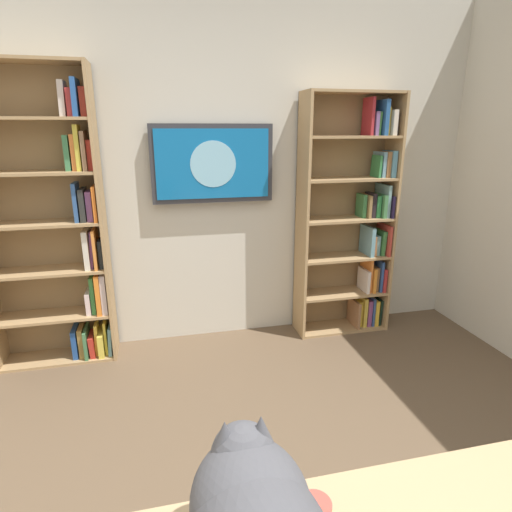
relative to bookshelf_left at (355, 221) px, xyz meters
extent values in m
cube|color=beige|center=(1.23, -0.17, 0.40)|extent=(4.52, 0.06, 2.70)
cube|color=tan|center=(-0.29, 0.02, 0.03)|extent=(0.02, 0.28, 1.95)
cube|color=tan|center=(0.47, 0.02, 0.03)|extent=(0.02, 0.28, 1.95)
cube|color=#93754E|center=(0.09, -0.11, 0.03)|extent=(0.78, 0.01, 1.95)
cube|color=tan|center=(0.09, 0.02, -0.94)|extent=(0.73, 0.27, 0.02)
cube|color=tan|center=(0.09, 0.02, -0.61)|extent=(0.73, 0.27, 0.02)
cube|color=tan|center=(0.09, 0.02, -0.29)|extent=(0.73, 0.27, 0.02)
cube|color=tan|center=(0.09, 0.02, 0.03)|extent=(0.73, 0.27, 0.02)
cube|color=tan|center=(0.09, 0.02, 0.35)|extent=(0.73, 0.27, 0.02)
cube|color=tan|center=(0.09, 0.02, 0.67)|extent=(0.73, 0.27, 0.02)
cube|color=tan|center=(0.09, 0.02, 0.99)|extent=(0.73, 0.27, 0.02)
cube|color=black|center=(-0.26, 0.04, -0.81)|extent=(0.03, 0.14, 0.23)
cube|color=gold|center=(-0.22, 0.03, -0.81)|extent=(0.03, 0.16, 0.23)
cube|color=#35528C|center=(-0.19, 0.02, -0.80)|extent=(0.02, 0.18, 0.25)
cube|color=#844379|center=(-0.15, 0.03, -0.81)|extent=(0.04, 0.16, 0.24)
cube|color=gold|center=(-0.11, 0.02, -0.80)|extent=(0.03, 0.18, 0.26)
cube|color=gold|center=(-0.07, 0.02, -0.81)|extent=(0.04, 0.14, 0.23)
cube|color=#9F6E49|center=(-0.04, 0.03, -0.81)|extent=(0.02, 0.23, 0.23)
cube|color=#B02E2F|center=(-0.25, 0.03, -0.50)|extent=(0.03, 0.22, 0.20)
cube|color=#2E5295|center=(-0.23, 0.04, -0.47)|extent=(0.03, 0.17, 0.27)
cube|color=#976338|center=(-0.20, 0.04, -0.50)|extent=(0.03, 0.13, 0.21)
cube|color=orange|center=(-0.16, 0.02, -0.50)|extent=(0.03, 0.23, 0.21)
cube|color=orange|center=(-0.13, 0.02, -0.46)|extent=(0.02, 0.20, 0.29)
cube|color=silver|center=(-0.10, 0.04, -0.51)|extent=(0.03, 0.19, 0.19)
cube|color=#BA3D33|center=(-0.26, 0.04, -0.16)|extent=(0.02, 0.23, 0.25)
cube|color=#39753A|center=(-0.22, 0.03, -0.18)|extent=(0.04, 0.18, 0.21)
cube|color=#6C9DA4|center=(-0.18, 0.01, -0.20)|extent=(0.04, 0.17, 0.16)
cube|color=#A0643B|center=(-0.14, 0.03, -0.20)|extent=(0.03, 0.19, 0.17)
cube|color=#6B9DAD|center=(-0.11, 0.02, -0.16)|extent=(0.03, 0.22, 0.24)
cube|color=black|center=(-0.26, 0.04, 0.13)|extent=(0.02, 0.23, 0.18)
cube|color=#729C9E|center=(-0.23, 0.02, 0.17)|extent=(0.03, 0.23, 0.26)
cube|color=#437E4B|center=(-0.20, 0.04, 0.13)|extent=(0.03, 0.20, 0.18)
cube|color=#2F8144|center=(-0.15, 0.02, 0.13)|extent=(0.04, 0.16, 0.18)
cube|color=black|center=(-0.12, 0.03, 0.14)|extent=(0.03, 0.15, 0.20)
cube|color=olive|center=(-0.08, 0.02, 0.13)|extent=(0.02, 0.19, 0.18)
cube|color=#387541|center=(-0.04, 0.01, 0.13)|extent=(0.03, 0.14, 0.19)
cube|color=#5A97B4|center=(-0.25, 0.03, 0.46)|extent=(0.04, 0.19, 0.21)
cube|color=olive|center=(-0.21, 0.03, 0.46)|extent=(0.03, 0.16, 0.20)
cube|color=#6B98AC|center=(-0.17, 0.01, 0.46)|extent=(0.03, 0.18, 0.20)
cube|color=#327C44|center=(-0.14, 0.03, 0.45)|extent=(0.03, 0.15, 0.17)
cube|color=black|center=(-0.25, 0.02, 0.76)|extent=(0.03, 0.15, 0.16)
cube|color=beige|center=(-0.22, 0.01, 0.78)|extent=(0.04, 0.24, 0.19)
cube|color=gold|center=(-0.18, 0.03, 0.79)|extent=(0.03, 0.15, 0.21)
cube|color=#275896|center=(-0.14, 0.03, 0.81)|extent=(0.03, 0.21, 0.26)
cube|color=#41833D|center=(-0.11, 0.01, 0.77)|extent=(0.03, 0.18, 0.17)
cube|color=slate|center=(-0.08, 0.04, 0.77)|extent=(0.03, 0.15, 0.18)
cube|color=#AA2B33|center=(-0.04, 0.02, 0.82)|extent=(0.02, 0.17, 0.28)
cube|color=tan|center=(1.97, 0.02, 0.10)|extent=(0.02, 0.28, 2.10)
cube|color=#93754E|center=(2.37, -0.11, 0.10)|extent=(0.83, 0.01, 2.10)
cube|color=tan|center=(2.37, 0.02, -0.94)|extent=(0.78, 0.27, 0.02)
cube|color=tan|center=(2.37, 0.02, -0.59)|extent=(0.78, 0.27, 0.02)
cube|color=tan|center=(2.37, 0.02, -0.24)|extent=(0.78, 0.27, 0.02)
cube|color=tan|center=(2.37, 0.02, 0.10)|extent=(0.78, 0.27, 0.02)
cube|color=tan|center=(2.37, 0.02, 0.45)|extent=(0.78, 0.27, 0.02)
cube|color=tan|center=(2.37, 0.02, 0.80)|extent=(0.78, 0.27, 0.02)
cube|color=tan|center=(2.37, 0.02, 1.14)|extent=(0.78, 0.27, 0.02)
cube|color=#679EA7|center=(2.00, 0.02, -0.82)|extent=(0.04, 0.21, 0.22)
cube|color=gold|center=(2.03, 0.01, -0.79)|extent=(0.02, 0.17, 0.26)
cube|color=#E0C949|center=(2.06, 0.03, -0.84)|extent=(0.04, 0.23, 0.18)
cube|color=yellow|center=(2.10, 0.02, -0.80)|extent=(0.03, 0.14, 0.25)
cube|color=red|center=(2.13, 0.03, -0.85)|extent=(0.05, 0.19, 0.16)
cube|color=#43784C|center=(2.17, 0.03, -0.82)|extent=(0.02, 0.23, 0.22)
cube|color=olive|center=(2.21, 0.03, -0.81)|extent=(0.03, 0.16, 0.23)
cube|color=#234B93|center=(2.25, 0.02, -0.82)|extent=(0.04, 0.19, 0.22)
cube|color=silver|center=(2.01, 0.04, -0.43)|extent=(0.04, 0.19, 0.30)
cube|color=orange|center=(2.04, 0.04, -0.43)|extent=(0.03, 0.22, 0.30)
cube|color=#3A8541|center=(2.08, 0.02, -0.44)|extent=(0.03, 0.18, 0.28)
cube|color=silver|center=(2.12, 0.02, -0.50)|extent=(0.03, 0.19, 0.16)
cube|color=#232B2D|center=(2.00, 0.04, -0.13)|extent=(0.03, 0.13, 0.20)
cube|color=orange|center=(2.03, 0.03, -0.09)|extent=(0.02, 0.22, 0.29)
cube|color=#7C4B8C|center=(2.06, 0.03, -0.10)|extent=(0.03, 0.13, 0.27)
cube|color=silver|center=(2.09, 0.03, -0.09)|extent=(0.04, 0.18, 0.28)
cube|color=orange|center=(2.00, 0.03, 0.24)|extent=(0.02, 0.23, 0.25)
cube|color=#75487B|center=(2.04, 0.03, 0.22)|extent=(0.04, 0.14, 0.21)
cube|color=#292B29|center=(2.08, 0.02, 0.23)|extent=(0.04, 0.20, 0.22)
cube|color=#315791|center=(2.12, 0.02, 0.25)|extent=(0.03, 0.18, 0.27)
cube|color=red|center=(2.00, 0.02, 0.56)|extent=(0.03, 0.12, 0.20)
cube|color=#936E4E|center=(2.03, 0.03, 0.59)|extent=(0.03, 0.18, 0.26)
cube|color=gold|center=(2.07, 0.04, 0.61)|extent=(0.03, 0.13, 0.30)
cube|color=orange|center=(2.10, 0.01, 0.58)|extent=(0.03, 0.14, 0.24)
cube|color=#3D7C50|center=(2.14, 0.01, 0.58)|extent=(0.03, 0.14, 0.23)
cube|color=#BA3422|center=(2.00, 0.04, 0.90)|extent=(0.04, 0.12, 0.18)
cube|color=#27549B|center=(2.05, 0.04, 0.93)|extent=(0.03, 0.21, 0.24)
cube|color=#B3312F|center=(2.08, 0.02, 0.90)|extent=(0.03, 0.19, 0.18)
cube|color=beige|center=(2.13, 0.03, 0.92)|extent=(0.04, 0.13, 0.22)
cube|color=#333338|center=(1.15, -0.09, 0.48)|extent=(0.92, 0.06, 0.58)
cube|color=#146BB2|center=(1.15, -0.06, 0.48)|extent=(0.85, 0.01, 0.51)
cylinder|color=#8CCCEA|center=(1.15, -0.05, 0.48)|extent=(0.34, 0.00, 0.34)
ellipsoid|color=#4C4C51|center=(1.44, 2.51, 0.01)|extent=(0.24, 0.30, 0.23)
sphere|color=#4C4C51|center=(1.44, 2.44, 0.08)|extent=(0.14, 0.14, 0.14)
cone|color=#4C4C51|center=(1.40, 2.44, 0.13)|extent=(0.06, 0.06, 0.08)
cone|color=#4C4C51|center=(1.47, 2.44, 0.13)|extent=(0.06, 0.06, 0.08)
cone|color=beige|center=(1.40, 2.44, 0.12)|extent=(0.03, 0.03, 0.05)
cone|color=beige|center=(1.47, 2.44, 0.12)|extent=(0.03, 0.03, 0.05)
camera|label=1|loc=(1.58, 3.16, 0.74)|focal=29.80mm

